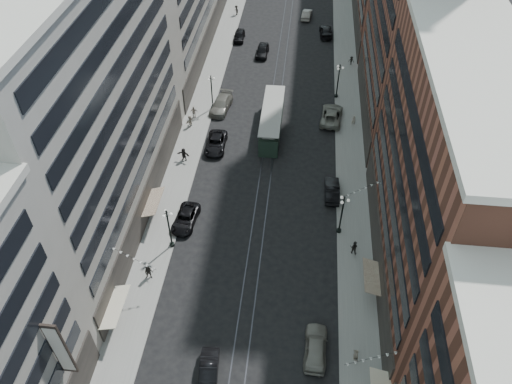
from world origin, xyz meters
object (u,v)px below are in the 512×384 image
at_px(car_7, 216,143).
at_px(car_14, 307,14).
at_px(car_11, 331,115).
at_px(car_4, 316,347).
at_px(car_13, 262,51).
at_px(car_8, 221,104).
at_px(pedestrian_extra_0, 236,10).
at_px(pedestrian_4, 356,356).
at_px(car_10, 332,190).
at_px(pedestrian_2, 149,272).
at_px(car_12, 326,31).
at_px(car_5, 209,372).
at_px(pedestrian_5, 184,154).
at_px(pedestrian_6, 194,112).
at_px(pedestrian_9, 351,61).
at_px(pedestrian_extra_1, 190,121).
at_px(streetcar, 272,121).
at_px(lamppost_sw_mid, 212,91).
at_px(lamppost_se_mid, 338,80).
at_px(lamppost_se_far, 342,213).
at_px(lamppost_sw_far, 169,227).
at_px(car_9, 239,36).
at_px(pedestrian_8, 354,120).
at_px(pedestrian_7, 354,247).

relative_size(car_7, car_14, 1.19).
bearing_deg(car_11, car_4, 93.38).
height_order(car_4, car_13, car_4).
bearing_deg(car_8, pedestrian_extra_0, 101.43).
height_order(pedestrian_4, car_10, pedestrian_4).
xyz_separation_m(pedestrian_2, car_12, (18.02, 57.41, -0.27)).
relative_size(car_4, car_5, 1.12).
bearing_deg(pedestrian_5, pedestrian_6, 106.94).
bearing_deg(pedestrian_6, car_12, -127.34).
distance_m(pedestrian_9, pedestrian_extra_1, 30.75).
bearing_deg(streetcar, pedestrian_extra_1, -177.85).
xyz_separation_m(lamppost_sw_mid, streetcar, (9.20, -4.43, -1.49)).
relative_size(car_11, car_13, 1.27).
xyz_separation_m(car_10, pedestrian_extra_1, (-20.01, 12.03, 0.23)).
xyz_separation_m(lamppost_se_mid, pedestrian_extra_1, (-20.81, -9.87, -2.06)).
distance_m(car_5, car_14, 74.39).
relative_size(lamppost_se_far, car_14, 1.17).
height_order(lamppost_se_mid, car_14, lamppost_se_mid).
relative_size(lamppost_sw_far, streetcar, 0.44).
bearing_deg(lamppost_se_far, pedestrian_6, 135.51).
xyz_separation_m(car_9, pedestrian_8, (19.64, -24.61, 0.19)).
xyz_separation_m(pedestrian_8, pedestrian_extra_1, (-23.12, -2.65, 0.07)).
bearing_deg(pedestrian_5, pedestrian_9, 64.24).
distance_m(pedestrian_4, car_9, 63.83).
relative_size(pedestrian_2, pedestrian_extra_1, 1.04).
bearing_deg(pedestrian_5, car_10, 0.62).
bearing_deg(car_9, pedestrian_6, -97.85).
bearing_deg(lamppost_sw_far, pedestrian_6, 95.31).
bearing_deg(pedestrian_8, pedestrian_extra_0, -57.87).
bearing_deg(pedestrian_extra_1, car_11, 115.37).
bearing_deg(pedestrian_2, pedestrian_5, 86.11).
xyz_separation_m(car_10, pedestrian_9, (3.37, 32.01, 0.10)).
bearing_deg(lamppost_se_far, car_12, 91.98).
height_order(car_11, car_14, car_11).
height_order(car_8, pedestrian_5, pedestrian_5).
distance_m(lamppost_sw_far, car_13, 44.58).
xyz_separation_m(lamppost_se_mid, pedestrian_9, (2.57, 10.11, -2.19)).
distance_m(streetcar, pedestrian_2, 29.13).
relative_size(lamppost_se_far, pedestrian_extra_1, 3.13).
xyz_separation_m(lamppost_sw_mid, car_12, (16.71, 25.81, -2.31)).
distance_m(streetcar, pedestrian_9, 22.82).
xyz_separation_m(lamppost_sw_far, car_9, (1.07, 49.40, -2.32)).
bearing_deg(car_7, pedestrian_2, -99.11).
xyz_separation_m(lamppost_se_mid, car_4, (-2.40, -43.13, -2.22)).
bearing_deg(pedestrian_7, car_8, -38.03).
bearing_deg(car_9, pedestrian_2, -92.82).
relative_size(car_14, pedestrian_9, 3.11).
height_order(car_10, pedestrian_6, pedestrian_6).
bearing_deg(pedestrian_extra_1, car_10, 73.60).
xyz_separation_m(lamppost_se_far, car_11, (-0.80, 21.93, -2.22)).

